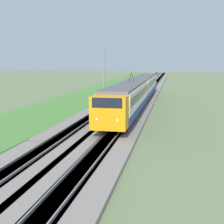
% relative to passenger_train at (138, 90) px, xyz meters
% --- Properties ---
extents(ballast_main, '(240.00, 4.40, 0.30)m').
position_rel_passenger_train_xyz_m(ballast_main, '(8.36, 3.90, -2.18)').
color(ballast_main, gray).
rests_on(ballast_main, ground).
extents(ballast_adjacent, '(240.00, 4.40, 0.30)m').
position_rel_passenger_train_xyz_m(ballast_adjacent, '(8.36, 0.00, -2.18)').
color(ballast_adjacent, gray).
rests_on(ballast_adjacent, ground).
extents(track_main, '(240.00, 1.57, 0.45)m').
position_rel_passenger_train_xyz_m(track_main, '(8.36, 3.90, -2.17)').
color(track_main, '#4C4238').
rests_on(track_main, ground).
extents(track_adjacent, '(240.00, 1.57, 0.45)m').
position_rel_passenger_train_xyz_m(track_adjacent, '(8.36, 0.00, -2.17)').
color(track_adjacent, '#4C4238').
rests_on(track_adjacent, ground).
extents(grass_verge, '(240.00, 10.75, 0.12)m').
position_rel_passenger_train_xyz_m(grass_verge, '(8.36, 9.99, -2.27)').
color(grass_verge, '#4C8438').
rests_on(grass_verge, ground).
extents(passenger_train, '(42.08, 3.00, 4.99)m').
position_rel_passenger_train_xyz_m(passenger_train, '(0.00, 0.00, 0.00)').
color(passenger_train, orange).
rests_on(passenger_train, ground).
extents(catenary_mast_mid, '(0.22, 2.56, 8.98)m').
position_rel_passenger_train_xyz_m(catenary_mast_mid, '(7.13, 6.56, 2.30)').
color(catenary_mast_mid, slate).
rests_on(catenary_mast_mid, ground).
extents(catenary_mast_far, '(0.22, 2.56, 8.37)m').
position_rel_passenger_train_xyz_m(catenary_mast_far, '(47.45, 6.56, 1.99)').
color(catenary_mast_far, slate).
rests_on(catenary_mast_far, ground).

